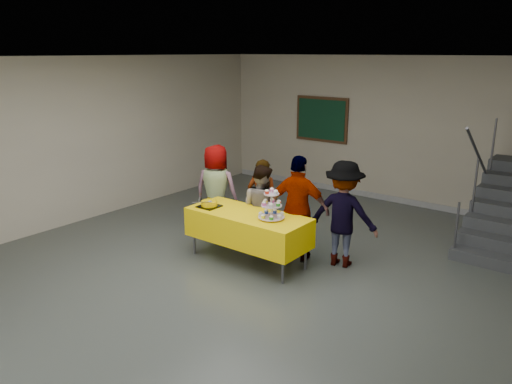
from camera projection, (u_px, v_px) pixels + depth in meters
room_shell at (235, 129)px, 6.30m from camera, size 10.00×10.04×3.02m
bake_table at (248, 227)px, 7.42m from camera, size 1.88×0.78×0.77m
cupcake_stand at (271, 208)px, 7.07m from camera, size 0.38×0.38×0.44m
bear_cake at (209, 203)px, 7.64m from camera, size 0.32×0.36×0.12m
schoolchild_a at (216, 190)px, 8.53m from camera, size 0.89×0.72×1.57m
schoolchild_b at (262, 201)px, 8.16m from camera, size 0.60×0.49×1.41m
schoolchild_c at (261, 208)px, 7.87m from camera, size 0.70×0.56×1.38m
schoolchild_d at (299, 209)px, 7.43m from camera, size 1.01×0.60×1.62m
schoolchild_e at (344, 214)px, 7.27m from camera, size 1.12×0.78×1.58m
noticeboard at (322, 119)px, 11.17m from camera, size 1.30×0.05×1.00m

